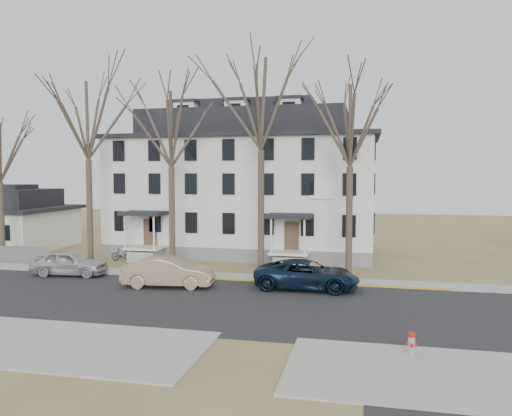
% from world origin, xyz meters
% --- Properties ---
extents(ground, '(120.00, 120.00, 0.00)m').
position_xyz_m(ground, '(0.00, 0.00, 0.00)').
color(ground, olive).
rests_on(ground, ground).
extents(main_road, '(120.00, 10.00, 0.04)m').
position_xyz_m(main_road, '(0.00, 2.00, 0.00)').
color(main_road, '#27272A').
rests_on(main_road, ground).
extents(far_sidewalk, '(120.00, 2.00, 0.08)m').
position_xyz_m(far_sidewalk, '(0.00, 8.00, 0.00)').
color(far_sidewalk, '#A09F97').
rests_on(far_sidewalk, ground).
extents(yellow_curb, '(14.00, 0.25, 0.06)m').
position_xyz_m(yellow_curb, '(5.00, 7.10, 0.00)').
color(yellow_curb, gold).
rests_on(yellow_curb, ground).
extents(boarding_house, '(20.80, 12.36, 12.05)m').
position_xyz_m(boarding_house, '(-2.00, 17.95, 5.38)').
color(boarding_house, slate).
rests_on(boarding_house, ground).
extents(small_house, '(8.70, 8.70, 5.00)m').
position_xyz_m(small_house, '(-22.00, 16.00, 2.25)').
color(small_house, silver).
rests_on(small_house, ground).
extents(tree_far_left, '(8.40, 8.40, 13.72)m').
position_xyz_m(tree_far_left, '(-11.00, 9.80, 10.34)').
color(tree_far_left, '#473B31').
rests_on(tree_far_left, ground).
extents(tree_mid_left, '(7.80, 7.80, 12.74)m').
position_xyz_m(tree_mid_left, '(-5.00, 9.80, 9.60)').
color(tree_mid_left, '#473B31').
rests_on(tree_mid_left, ground).
extents(tree_center, '(9.00, 9.00, 14.70)m').
position_xyz_m(tree_center, '(1.00, 9.80, 11.08)').
color(tree_center, '#473B31').
rests_on(tree_center, ground).
extents(tree_mid_right, '(7.80, 7.80, 12.74)m').
position_xyz_m(tree_mid_right, '(6.50, 9.80, 9.60)').
color(tree_mid_right, '#473B31').
rests_on(tree_mid_right, ground).
extents(car_silver, '(4.80, 2.35, 1.58)m').
position_xyz_m(car_silver, '(-10.35, 6.30, 0.79)').
color(car_silver, silver).
rests_on(car_silver, ground).
extents(car_tan, '(5.21, 2.39, 1.65)m').
position_xyz_m(car_tan, '(-3.19, 4.70, 0.83)').
color(car_tan, tan).
rests_on(car_tan, ground).
extents(car_navy, '(5.68, 2.65, 1.57)m').
position_xyz_m(car_navy, '(4.39, 5.83, 0.79)').
color(car_navy, black).
rests_on(car_navy, ground).
extents(bicycle_left, '(1.59, 1.24, 0.80)m').
position_xyz_m(bicycle_left, '(-7.69, 11.91, 0.40)').
color(bicycle_left, black).
rests_on(bicycle_left, ground).
extents(bicycle_right, '(1.64, 0.57, 0.97)m').
position_xyz_m(bicycle_right, '(-9.62, 11.64, 0.48)').
color(bicycle_right, black).
rests_on(bicycle_right, ground).
extents(fire_hydrant, '(0.38, 0.35, 0.91)m').
position_xyz_m(fire_hydrant, '(9.08, -3.41, 0.46)').
color(fire_hydrant, '#B7B7BA').
rests_on(fire_hydrant, ground).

